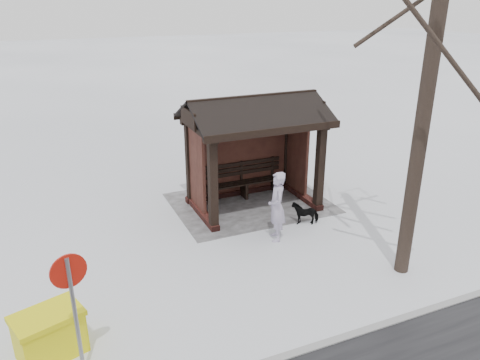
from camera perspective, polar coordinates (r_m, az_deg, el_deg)
name	(u,v)px	position (r m, az deg, el deg)	size (l,w,h in m)	color
ground	(253,206)	(12.97, 1.63, -3.17)	(120.00, 120.00, 0.00)	white
kerb	(385,324)	(9.00, 17.25, -16.47)	(120.00, 0.15, 0.06)	gray
trampled_patch	(250,203)	(13.13, 1.26, -2.81)	(4.20, 3.20, 0.02)	#939398
bus_shelter	(252,129)	(12.36, 1.42, 6.27)	(3.60, 2.40, 3.09)	#351613
pedestrian	(277,206)	(10.93, 4.50, -3.24)	(0.62, 0.40, 1.69)	#B0A4C0
dog	(305,213)	(12.03, 7.95, -3.96)	(0.30, 0.67, 0.56)	black
grit_bin	(50,334)	(8.39, -22.18, -17.00)	(1.20, 1.00, 0.79)	yellow
road_sign	(71,289)	(7.25, -19.89, -12.37)	(0.52, 0.17, 2.08)	gray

